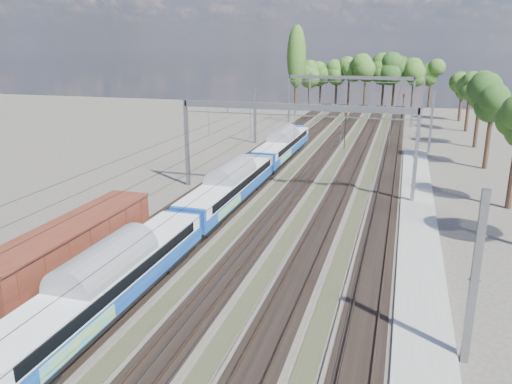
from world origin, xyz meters
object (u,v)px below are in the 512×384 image
(freight_boxcar, at_px, (73,248))
(signal_near, at_px, (345,126))
(signal_far, at_px, (403,105))
(worker, at_px, (341,130))
(emu_train, at_px, (230,183))

(freight_boxcar, height_order, signal_near, signal_near)
(freight_boxcar, relative_size, signal_near, 2.62)
(signal_near, bearing_deg, freight_boxcar, -121.75)
(signal_near, bearing_deg, signal_far, 57.55)
(worker, distance_m, signal_far, 19.87)
(worker, height_order, signal_near, signal_near)
(emu_train, xyz_separation_m, freight_boxcar, (-4.50, -16.58, -0.20))
(emu_train, height_order, signal_near, signal_near)
(emu_train, relative_size, freight_boxcar, 4.21)
(freight_boxcar, relative_size, worker, 9.14)
(freight_boxcar, xyz_separation_m, signal_near, (11.26, 46.65, 1.22))
(worker, xyz_separation_m, signal_far, (9.56, 17.21, 2.70))
(signal_near, bearing_deg, worker, 81.33)
(worker, bearing_deg, emu_train, -174.09)
(emu_train, bearing_deg, freight_boxcar, -105.19)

